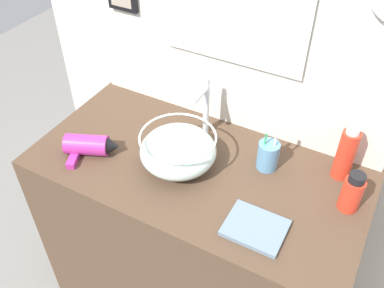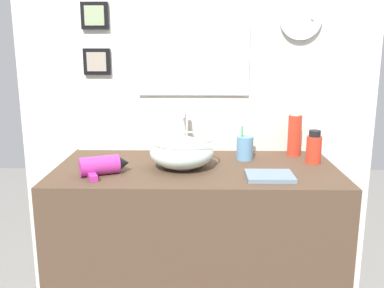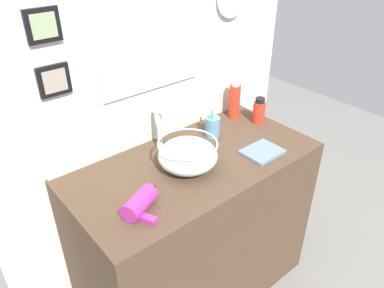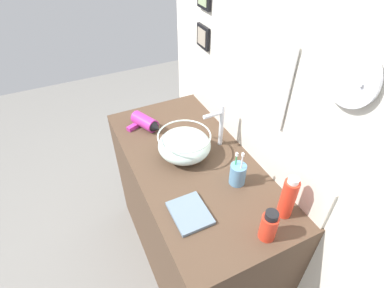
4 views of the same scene
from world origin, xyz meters
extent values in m
cube|color=#4C3828|center=(0.00, 0.00, 0.45)|extent=(1.21, 0.61, 0.89)
cube|color=silver|center=(0.00, 0.33, 1.26)|extent=(1.75, 0.06, 2.51)
cube|color=beige|center=(0.00, 0.30, 0.99)|extent=(1.19, 0.02, 0.20)
cube|color=white|center=(-0.02, 0.30, 1.35)|extent=(0.47, 0.01, 0.30)
cube|color=white|center=(-0.02, 0.29, 1.35)|extent=(0.53, 0.01, 0.36)
ellipsoid|color=silver|center=(-0.06, -0.02, 0.96)|extent=(0.27, 0.27, 0.13)
torus|color=silver|center=(-0.06, -0.02, 1.02)|extent=(0.27, 0.27, 0.01)
torus|color=#B2B7BC|center=(-0.06, -0.02, 0.90)|extent=(0.10, 0.10, 0.01)
cylinder|color=silver|center=(-0.06, 0.19, 1.00)|extent=(0.02, 0.02, 0.22)
cylinder|color=silver|center=(-0.06, 0.14, 1.10)|extent=(0.02, 0.11, 0.02)
cylinder|color=silver|center=(-0.06, 0.19, 1.12)|extent=(0.02, 0.02, 0.03)
cylinder|color=#B22D8C|center=(-0.39, -0.13, 0.93)|extent=(0.17, 0.13, 0.08)
cone|color=black|center=(-0.30, -0.09, 0.93)|extent=(0.07, 0.08, 0.07)
cube|color=#B22D8C|center=(-0.41, -0.19, 0.90)|extent=(0.06, 0.09, 0.02)
cylinder|color=#598CB2|center=(0.22, 0.12, 0.94)|extent=(0.08, 0.08, 0.11)
cylinder|color=white|center=(0.24, 0.12, 0.98)|extent=(0.01, 0.01, 0.17)
cube|color=white|center=(0.24, 0.12, 1.08)|extent=(0.01, 0.01, 0.02)
cylinder|color=green|center=(0.21, 0.11, 0.97)|extent=(0.01, 0.01, 0.15)
cube|color=white|center=(0.21, 0.11, 1.06)|extent=(0.01, 0.01, 0.02)
cylinder|color=red|center=(0.46, 0.20, 0.99)|extent=(0.06, 0.06, 0.19)
cylinder|color=silver|center=(0.46, 0.20, 1.10)|extent=(0.04, 0.04, 0.02)
cylinder|color=red|center=(0.52, 0.07, 0.95)|extent=(0.07, 0.07, 0.12)
cylinder|color=black|center=(0.52, 0.07, 1.03)|extent=(0.05, 0.05, 0.03)
cube|color=slate|center=(0.29, -0.16, 0.90)|extent=(0.19, 0.15, 0.02)
camera|label=1|loc=(0.51, -0.98, 1.97)|focal=40.00mm
camera|label=2|loc=(0.01, -1.78, 1.40)|focal=40.00mm
camera|label=3|loc=(-0.95, -1.11, 1.88)|focal=35.00mm
camera|label=4|loc=(1.01, -0.50, 1.94)|focal=28.00mm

